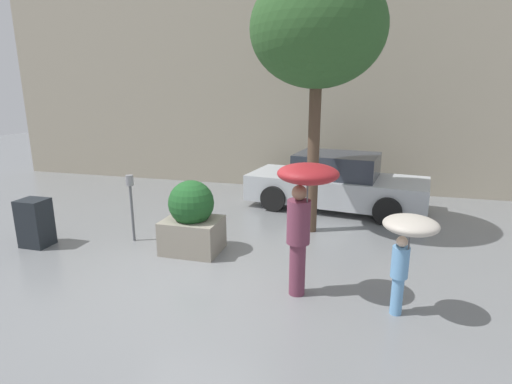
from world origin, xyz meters
name	(u,v)px	position (x,y,z in m)	size (l,w,h in m)	color
ground_plane	(191,280)	(0.00, 0.00, 0.00)	(40.00, 40.00, 0.00)	slate
building_facade	(280,84)	(0.00, 6.50, 3.00)	(18.00, 0.30, 6.00)	#9E937F
planter_box	(192,219)	(-0.43, 1.06, 0.62)	(1.01, 0.82, 1.32)	gray
person_adult	(304,200)	(1.73, -0.05, 1.43)	(0.82, 0.82, 1.93)	brown
person_child	(408,238)	(3.06, -0.23, 1.08)	(0.67, 0.67, 1.37)	#669ED1
parked_car_near	(336,184)	(1.86, 4.54, 0.62)	(4.45, 2.35, 1.36)	#B7BCC1
street_tree	(318,31)	(1.50, 2.71, 3.92)	(2.53, 2.53, 5.02)	brown
parking_meter	(131,194)	(-1.76, 1.24, 0.94)	(0.14, 0.14, 1.31)	#595B60
newspaper_box	(35,223)	(-3.38, 0.54, 0.45)	(0.50, 0.44, 0.90)	#1E2328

